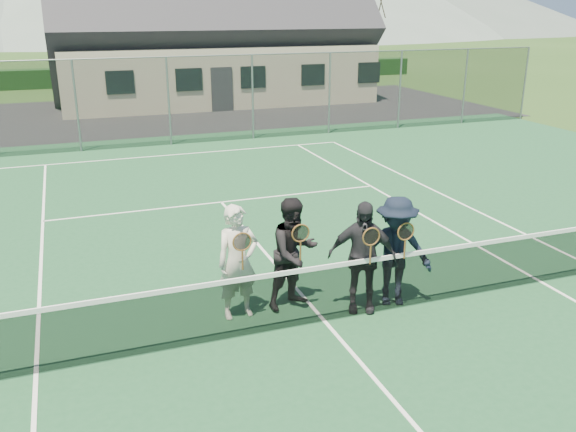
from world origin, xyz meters
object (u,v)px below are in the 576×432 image
object	(u,v)px
player_b	(294,253)
clubhouse	(210,19)
tennis_net	(325,291)
player_d	(395,251)
player_c	(362,257)
player_a	(238,262)

from	to	relation	value
player_b	clubhouse	bearing A→B (deg)	79.69
tennis_net	player_d	bearing A→B (deg)	8.84
tennis_net	player_c	world-z (taller)	player_c
clubhouse	player_b	world-z (taller)	clubhouse
player_a	player_d	distance (m)	2.49
tennis_net	player_c	size ratio (longest dim) A/B	6.49
player_b	player_a	bearing A→B (deg)	-177.38
clubhouse	player_c	distance (m)	24.24
player_a	player_d	xyz separation A→B (m)	(2.46, -0.44, -0.00)
clubhouse	player_b	xyz separation A→B (m)	(-4.24, -23.31, -3.07)
clubhouse	player_a	bearing A→B (deg)	-102.48
tennis_net	player_a	xyz separation A→B (m)	(-1.17, 0.64, 0.38)
player_c	player_b	bearing A→B (deg)	151.87
player_a	player_d	size ratio (longest dim) A/B	1.00
player_b	player_c	bearing A→B (deg)	-28.13
player_d	clubhouse	bearing A→B (deg)	83.49
player_a	player_b	distance (m)	0.93
clubhouse	player_a	world-z (taller)	clubhouse
tennis_net	clubhouse	distance (m)	24.57
tennis_net	player_c	distance (m)	0.81
tennis_net	player_d	xyz separation A→B (m)	(1.28, 0.20, 0.38)
player_a	player_b	size ratio (longest dim) A/B	1.00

